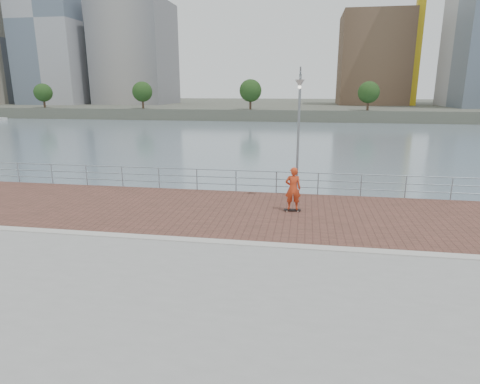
# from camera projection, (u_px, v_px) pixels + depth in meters

# --- Properties ---
(water) EXTENTS (400.00, 400.00, 0.00)m
(water) POSITION_uv_depth(u_px,v_px,m) (231.00, 296.00, 14.18)
(water) COLOR slate
(water) RESTS_ON ground
(seawall) EXTENTS (40.00, 24.00, 2.00)m
(seawall) POSITION_uv_depth(u_px,v_px,m) (190.00, 365.00, 9.15)
(seawall) COLOR gray
(seawall) RESTS_ON ground
(brick_lane) EXTENTS (40.00, 6.80, 0.02)m
(brick_lane) POSITION_uv_depth(u_px,v_px,m) (246.00, 212.00, 17.11)
(brick_lane) COLOR brown
(brick_lane) RESTS_ON seawall
(curb) EXTENTS (40.00, 0.40, 0.06)m
(curb) POSITION_uv_depth(u_px,v_px,m) (231.00, 243.00, 13.66)
(curb) COLOR #B7B5AD
(curb) RESTS_ON seawall
(far_shore) EXTENTS (320.00, 95.00, 2.50)m
(far_shore) POSITION_uv_depth(u_px,v_px,m) (300.00, 106.00, 130.83)
(far_shore) COLOR #4C5142
(far_shore) RESTS_ON ground
(guardrail) EXTENTS (39.06, 0.06, 1.13)m
(guardrail) POSITION_uv_depth(u_px,v_px,m) (256.00, 179.00, 20.18)
(guardrail) COLOR #8C9EA8
(guardrail) RESTS_ON brick_lane
(street_lamp) EXTENTS (0.42, 1.23, 5.79)m
(street_lamp) POSITION_uv_depth(u_px,v_px,m) (299.00, 111.00, 18.12)
(street_lamp) COLOR gray
(street_lamp) RESTS_ON brick_lane
(skateboard) EXTENTS (0.74, 0.27, 0.08)m
(skateboard) POSITION_uv_depth(u_px,v_px,m) (292.00, 210.00, 17.16)
(skateboard) COLOR black
(skateboard) RESTS_ON brick_lane
(skateboarder) EXTENTS (0.71, 0.51, 1.83)m
(skateboarder) POSITION_uv_depth(u_px,v_px,m) (293.00, 189.00, 16.92)
(skateboarder) COLOR red
(skateboarder) RESTS_ON skateboard
(skyline) EXTENTS (233.00, 41.00, 72.10)m
(skyline) POSITION_uv_depth(u_px,v_px,m) (416.00, 3.00, 101.92)
(skyline) COLOR #ADA38E
(skyline) RESTS_ON far_shore
(shoreline_trees) EXTENTS (169.16, 5.03, 6.70)m
(shoreline_trees) POSITION_uv_depth(u_px,v_px,m) (393.00, 92.00, 82.99)
(shoreline_trees) COLOR #473323
(shoreline_trees) RESTS_ON far_shore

